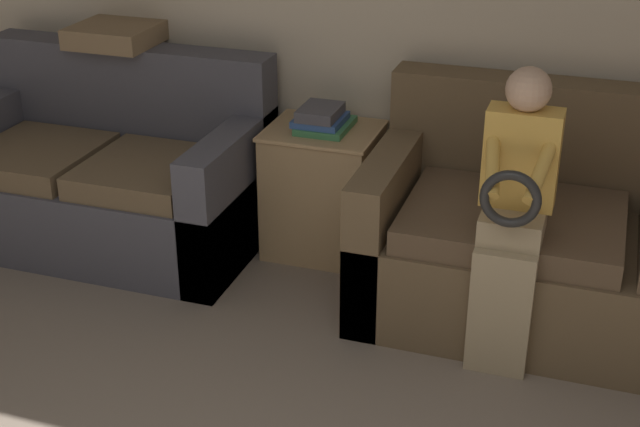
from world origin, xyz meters
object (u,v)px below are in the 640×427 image
couch_main (628,254)px  throw_pillow (117,34)px  child_left_seated (514,208)px  side_shelf (323,189)px  book_stack (322,119)px  couch_side (110,178)px

couch_main → throw_pillow: throw_pillow is taller
child_left_seated → throw_pillow: 2.25m
side_shelf → book_stack: book_stack is taller
side_shelf → throw_pillow: size_ratio=1.59×
couch_main → couch_side: couch_main is taller
child_left_seated → throw_pillow: (-2.11, 0.71, 0.34)m
couch_main → child_left_seated: 0.69m
child_left_seated → throw_pillow: bearing=161.5°
couch_main → child_left_seated: (-0.46, -0.41, 0.33)m
book_stack → throw_pillow: bearing=176.0°
throw_pillow → side_shelf: bearing=-3.9°
couch_main → side_shelf: couch_main is taller
child_left_seated → throw_pillow: size_ratio=2.94×
couch_side → side_shelf: bearing=11.0°
couch_main → couch_side: size_ratio=1.44×
couch_side → throw_pillow: 0.73m
couch_side → throw_pillow: (-0.05, 0.28, 0.67)m
couch_side → child_left_seated: size_ratio=1.30×
couch_main → side_shelf: size_ratio=3.45×
book_stack → throw_pillow: (-1.12, 0.08, 0.30)m
child_left_seated → side_shelf: bearing=147.5°
couch_main → child_left_seated: child_left_seated is taller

